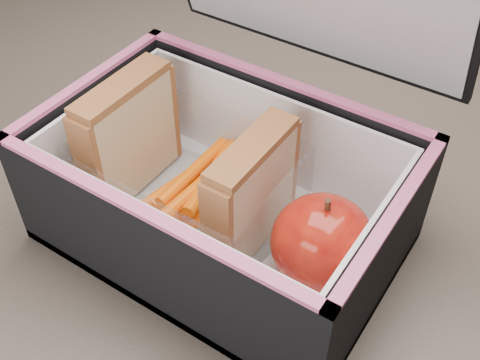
# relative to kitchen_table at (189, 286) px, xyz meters

# --- Properties ---
(kitchen_table) EXTENTS (1.20, 0.80, 0.75)m
(kitchen_table) POSITION_rel_kitchen_table_xyz_m (0.00, 0.00, 0.00)
(kitchen_table) COLOR brown
(kitchen_table) RESTS_ON ground
(lunch_bag) EXTENTS (0.28, 0.25, 0.28)m
(lunch_bag) POSITION_rel_kitchen_table_xyz_m (0.04, 0.01, 0.15)
(lunch_bag) COLOR black
(lunch_bag) RESTS_ON kitchen_table
(plastic_tub) EXTENTS (0.17, 0.12, 0.07)m
(plastic_tub) POSITION_rel_kitchen_table_xyz_m (0.00, 0.01, 0.14)
(plastic_tub) COLOR white
(plastic_tub) RESTS_ON lunch_bag
(sandwich_left) EXTENTS (0.03, 0.10, 0.11)m
(sandwich_left) POSITION_rel_kitchen_table_xyz_m (-0.06, 0.01, 0.16)
(sandwich_left) COLOR tan
(sandwich_left) RESTS_ON plastic_tub
(sandwich_right) EXTENTS (0.03, 0.09, 0.10)m
(sandwich_right) POSITION_rel_kitchen_table_xyz_m (0.06, 0.01, 0.16)
(sandwich_right) COLOR tan
(sandwich_right) RESTS_ON plastic_tub
(carrot_sticks) EXTENTS (0.05, 0.15, 0.03)m
(carrot_sticks) POSITION_rel_kitchen_table_xyz_m (0.00, 0.02, 0.12)
(carrot_sticks) COLOR orange
(carrot_sticks) RESTS_ON plastic_tub
(paper_napkin) EXTENTS (0.07, 0.08, 0.01)m
(paper_napkin) POSITION_rel_kitchen_table_xyz_m (0.12, 0.01, 0.11)
(paper_napkin) COLOR white
(paper_napkin) RESTS_ON lunch_bag
(red_apple) EXTENTS (0.08, 0.08, 0.08)m
(red_apple) POSITION_rel_kitchen_table_xyz_m (0.13, 0.01, 0.15)
(red_apple) COLOR maroon
(red_apple) RESTS_ON paper_napkin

